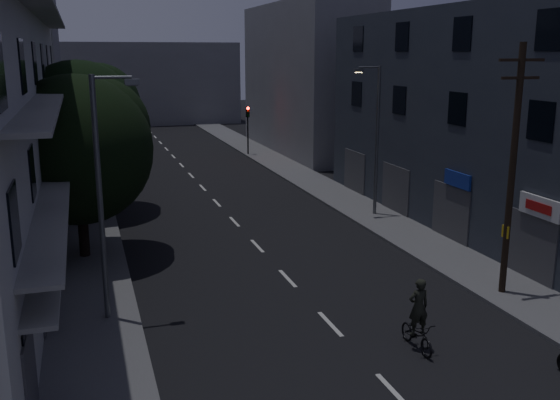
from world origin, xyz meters
TOP-DOWN VIEW (x-y plane):
  - ground at (0.00, 25.00)m, footprint 160.00×160.00m
  - sidewalk_left at (-7.50, 25.00)m, footprint 3.00×90.00m
  - sidewalk_right at (7.50, 25.00)m, footprint 3.00×90.00m
  - lane_markings at (0.00, 31.25)m, footprint 0.15×60.50m
  - building_right at (11.99, 14.00)m, footprint 6.19×28.00m
  - building_far_left at (-12.00, 48.00)m, footprint 6.00×20.00m
  - building_far_right at (12.00, 42.00)m, footprint 6.00×20.00m
  - building_far_end at (0.00, 70.00)m, footprint 24.00×8.00m
  - tree_near at (-7.60, 16.11)m, footprint 6.34×6.34m
  - tree_mid at (-7.42, 24.29)m, footprint 6.74×6.74m
  - tree_far at (-7.14, 35.34)m, footprint 5.76×5.76m
  - traffic_signal_far_right at (6.32, 40.97)m, footprint 0.28×0.37m
  - traffic_signal_far_left at (-6.53, 38.64)m, footprint 0.28×0.37m
  - street_lamp_left_near at (-6.91, 8.98)m, footprint 1.51×0.25m
  - street_lamp_right at (7.53, 18.82)m, footprint 1.51×0.25m
  - street_lamp_left_far at (-6.85, 30.11)m, footprint 1.51×0.25m
  - utility_pole at (7.04, 6.92)m, footprint 1.80×0.24m
  - bus_stop_sign at (6.99, 6.94)m, footprint 0.06×0.35m
  - cyclist at (1.83, 4.05)m, footprint 0.66×1.79m

SIDE VIEW (x-z plane):
  - ground at x=0.00m, z-range 0.00..0.00m
  - lane_markings at x=0.00m, z-range 0.00..0.01m
  - sidewalk_left at x=-7.50m, z-range 0.00..0.15m
  - sidewalk_right at x=7.50m, z-range 0.00..0.15m
  - cyclist at x=1.83m, z-range -0.37..1.89m
  - bus_stop_sign at x=6.99m, z-range 0.63..3.15m
  - traffic_signal_far_right at x=6.32m, z-range 1.05..5.15m
  - traffic_signal_far_left at x=-6.53m, z-range 1.05..5.15m
  - street_lamp_left_near at x=-6.91m, z-range 0.60..8.60m
  - street_lamp_right at x=7.53m, z-range 0.60..8.60m
  - street_lamp_left_far at x=-6.85m, z-range 0.60..8.60m
  - tree_far at x=-7.14m, z-range 1.05..8.18m
  - utility_pole at x=7.04m, z-range 0.37..9.37m
  - building_far_end at x=0.00m, z-range 0.00..10.00m
  - tree_near at x=-7.60m, z-range 1.13..8.95m
  - tree_mid at x=-7.42m, z-range 1.19..9.48m
  - building_right at x=11.99m, z-range 0.00..11.00m
  - building_far_right at x=12.00m, z-range 0.00..13.00m
  - building_far_left at x=-12.00m, z-range 0.00..16.00m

